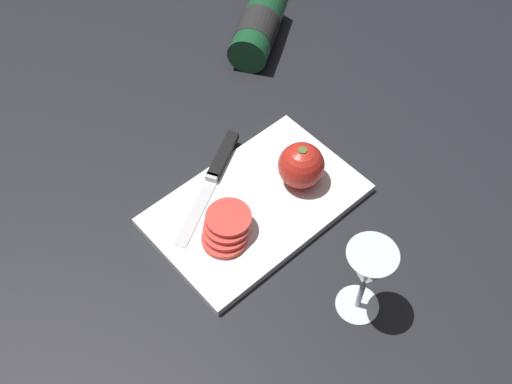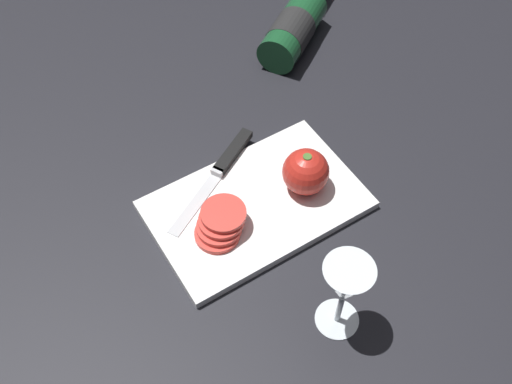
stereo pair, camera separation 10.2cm
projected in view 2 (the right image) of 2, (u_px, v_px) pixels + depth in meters
ground_plane at (237, 206)px, 1.06m from camera, size 3.00×3.00×0.00m
cutting_board at (256, 205)px, 1.05m from camera, size 0.36×0.23×0.02m
wine_bottle at (295, 27)px, 1.28m from camera, size 0.30×0.23×0.08m
wine_glass at (345, 287)px, 0.84m from camera, size 0.07×0.07×0.16m
whole_tomato at (306, 172)px, 1.03m from camera, size 0.08×0.08×0.08m
knife at (227, 160)px, 1.09m from camera, size 0.24×0.14×0.01m
tomato_slice_stack_near at (220, 224)px, 0.99m from camera, size 0.10×0.09×0.04m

